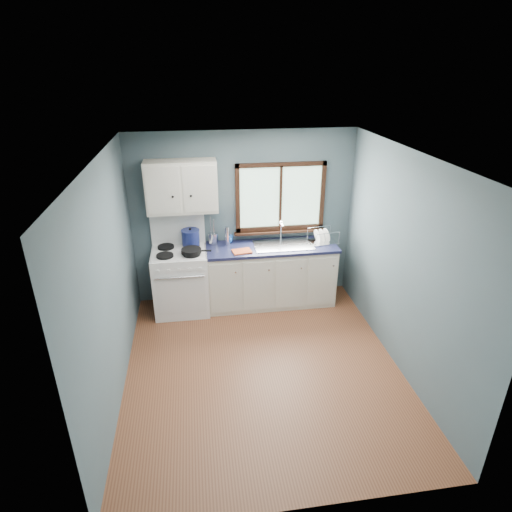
{
  "coord_description": "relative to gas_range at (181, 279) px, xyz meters",
  "views": [
    {
      "loc": [
        -0.68,
        -4.03,
        3.35
      ],
      "look_at": [
        0.05,
        0.9,
        1.05
      ],
      "focal_mm": 30.0,
      "sensor_mm": 36.0,
      "label": 1
    }
  ],
  "objects": [
    {
      "name": "wall_left",
      "position": [
        -0.66,
        -1.47,
        0.76
      ],
      "size": [
        0.02,
        3.6,
        2.5
      ],
      "primitive_type": "cube",
      "color": "#4C5E64",
      "rests_on": "ground"
    },
    {
      "name": "wall_right",
      "position": [
        2.56,
        -1.47,
        0.76
      ],
      "size": [
        0.02,
        3.6,
        2.5
      ],
      "primitive_type": "cube",
      "color": "#4C5E64",
      "rests_on": "ground"
    },
    {
      "name": "base_cabinets",
      "position": [
        1.31,
        0.02,
        -0.08
      ],
      "size": [
        1.85,
        0.6,
        0.88
      ],
      "color": "beige",
      "rests_on": "floor"
    },
    {
      "name": "soap_bottle",
      "position": [
        0.71,
        0.18,
        0.55
      ],
      "size": [
        0.12,
        0.12,
        0.24
      ],
      "primitive_type": "imported",
      "rotation": [
        0.0,
        0.0,
        -0.27
      ],
      "color": "blue",
      "rests_on": "countertop"
    },
    {
      "name": "upper_cabinets",
      "position": [
        0.1,
        0.15,
        1.31
      ],
      "size": [
        0.95,
        0.35,
        0.7
      ],
      "color": "beige",
      "rests_on": "wall_back"
    },
    {
      "name": "wall_back",
      "position": [
        0.95,
        0.34,
        0.76
      ],
      "size": [
        3.2,
        0.02,
        2.5
      ],
      "primitive_type": "cube",
      "color": "#4C5E64",
      "rests_on": "ground"
    },
    {
      "name": "wall_front",
      "position": [
        0.95,
        -3.28,
        0.76
      ],
      "size": [
        3.2,
        0.02,
        2.5
      ],
      "primitive_type": "cube",
      "color": "#4C5E64",
      "rests_on": "ground"
    },
    {
      "name": "floor",
      "position": [
        0.95,
        -1.47,
        -0.5
      ],
      "size": [
        3.2,
        3.6,
        0.02
      ],
      "primitive_type": "cube",
      "color": "brown",
      "rests_on": "ground"
    },
    {
      "name": "countertop",
      "position": [
        1.31,
        0.02,
        0.41
      ],
      "size": [
        1.89,
        0.64,
        0.04
      ],
      "primitive_type": "cube",
      "color": "#141733",
      "rests_on": "base_cabinets"
    },
    {
      "name": "ceiling",
      "position": [
        0.95,
        -1.47,
        2.02
      ],
      "size": [
        3.2,
        3.6,
        0.02
      ],
      "primitive_type": "cube",
      "color": "white",
      "rests_on": "wall_back"
    },
    {
      "name": "window",
      "position": [
        1.48,
        0.3,
        0.98
      ],
      "size": [
        1.36,
        0.1,
        1.03
      ],
      "color": "#9EC6A8",
      "rests_on": "wall_back"
    },
    {
      "name": "utensil_crock",
      "position": [
        0.49,
        0.21,
        0.51
      ],
      "size": [
        0.18,
        0.18,
        0.42
      ],
      "rotation": [
        0.0,
        0.0,
        0.44
      ],
      "color": "silver",
      "rests_on": "countertop"
    },
    {
      "name": "sink",
      "position": [
        1.49,
        0.02,
        0.37
      ],
      "size": [
        0.84,
        0.46,
        0.44
      ],
      "color": "silver",
      "rests_on": "countertop"
    },
    {
      "name": "gas_range",
      "position": [
        0.0,
        0.0,
        0.0
      ],
      "size": [
        0.76,
        0.69,
        1.36
      ],
      "color": "white",
      "rests_on": "floor"
    },
    {
      "name": "skillet",
      "position": [
        0.18,
        -0.14,
        0.49
      ],
      "size": [
        0.43,
        0.31,
        0.05
      ],
      "rotation": [
        0.0,
        0.0,
        -0.13
      ],
      "color": "black",
      "rests_on": "gas_range"
    },
    {
      "name": "dish_rack",
      "position": [
        2.07,
        0.05,
        0.48
      ],
      "size": [
        0.43,
        0.36,
        0.2
      ],
      "rotation": [
        0.0,
        0.0,
        0.17
      ],
      "color": "silver",
      "rests_on": "countertop"
    },
    {
      "name": "thermos",
      "position": [
        0.69,
        0.14,
        0.57
      ],
      "size": [
        0.08,
        0.08,
        0.28
      ],
      "primitive_type": "cylinder",
      "rotation": [
        0.0,
        0.0,
        -0.21
      ],
      "color": "silver",
      "rests_on": "countertop"
    },
    {
      "name": "dish_towel",
      "position": [
        0.87,
        -0.13,
        0.44
      ],
      "size": [
        0.28,
        0.22,
        0.02
      ],
      "primitive_type": "cube",
      "rotation": [
        0.0,
        0.0,
        0.15
      ],
      "color": "#CA4F26",
      "rests_on": "countertop"
    },
    {
      "name": "stockpot",
      "position": [
        0.17,
        0.14,
        0.58
      ],
      "size": [
        0.3,
        0.3,
        0.25
      ],
      "rotation": [
        0.0,
        0.0,
        -0.19
      ],
      "color": "navy",
      "rests_on": "gas_range"
    }
  ]
}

